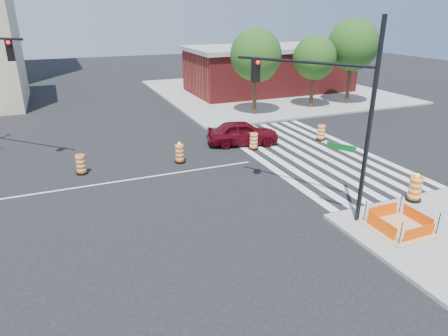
{
  "coord_description": "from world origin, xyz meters",
  "views": [
    {
      "loc": [
        -2.25,
        -18.73,
        7.85
      ],
      "look_at": [
        4.02,
        -3.6,
        1.4
      ],
      "focal_mm": 32.0,
      "sensor_mm": 36.0,
      "label": 1
    }
  ],
  "objects": [
    {
      "name": "ground",
      "position": [
        0.0,
        0.0,
        0.0
      ],
      "size": [
        120.0,
        120.0,
        0.0
      ],
      "primitive_type": "plane",
      "color": "black",
      "rests_on": "ground"
    },
    {
      "name": "sidewalk_ne",
      "position": [
        18.0,
        18.0,
        0.07
      ],
      "size": [
        22.0,
        22.0,
        0.15
      ],
      "primitive_type": "cube",
      "color": "gray",
      "rests_on": "ground"
    },
    {
      "name": "crosswalk_east",
      "position": [
        10.95,
        0.0,
        0.01
      ],
      "size": [
        6.75,
        13.5,
        0.01
      ],
      "color": "silver",
      "rests_on": "ground"
    },
    {
      "name": "lane_centerline",
      "position": [
        0.0,
        0.0,
        0.01
      ],
      "size": [
        14.0,
        0.12,
        0.01
      ],
      "primitive_type": "cube",
      "color": "silver",
      "rests_on": "ground"
    },
    {
      "name": "excavation_pit",
      "position": [
        9.0,
        -9.0,
        0.22
      ],
      "size": [
        2.2,
        2.2,
        0.9
      ],
      "color": "tan",
      "rests_on": "ground"
    },
    {
      "name": "brick_storefront",
      "position": [
        18.0,
        18.0,
        2.32
      ],
      "size": [
        16.5,
        8.5,
        4.6
      ],
      "color": "maroon",
      "rests_on": "ground"
    },
    {
      "name": "red_coupe",
      "position": [
        8.04,
        3.02,
        0.76
      ],
      "size": [
        4.74,
        2.76,
        1.52
      ],
      "primitive_type": "imported",
      "rotation": [
        0.0,
        0.0,
        1.34
      ],
      "color": "#500611",
      "rests_on": "ground"
    },
    {
      "name": "signal_pole_se",
      "position": [
        7.11,
        -6.51,
        4.68
      ],
      "size": [
        3.15,
        4.97,
        7.62
      ],
      "rotation": [
        0.0,
        0.0,
        2.13
      ],
      "color": "black",
      "rests_on": "ground"
    },
    {
      "name": "pit_drum",
      "position": [
        11.39,
        -7.4,
        0.68
      ],
      "size": [
        0.65,
        0.65,
        1.28
      ],
      "color": "black",
      "rests_on": "ground"
    },
    {
      "name": "tree_north_c",
      "position": [
        12.13,
        9.5,
        4.5
      ],
      "size": [
        3.95,
        3.95,
        6.71
      ],
      "color": "#382314",
      "rests_on": "ground"
    },
    {
      "name": "tree_north_d",
      "position": [
        17.72,
        9.8,
        4.07
      ],
      "size": [
        3.56,
        3.56,
        6.06
      ],
      "color": "#382314",
      "rests_on": "ground"
    },
    {
      "name": "tree_north_e",
      "position": [
        21.55,
        9.85,
        4.92
      ],
      "size": [
        4.31,
        4.31,
        7.33
      ],
      "color": "#382314",
      "rests_on": "ground"
    },
    {
      "name": "median_drum_2",
      "position": [
        -1.71,
        1.76,
        0.48
      ],
      "size": [
        0.6,
        0.6,
        1.02
      ],
      "color": "black",
      "rests_on": "ground"
    },
    {
      "name": "median_drum_3",
      "position": [
        3.46,
        1.43,
        0.49
      ],
      "size": [
        0.6,
        0.6,
        1.18
      ],
      "color": "black",
      "rests_on": "ground"
    },
    {
      "name": "median_drum_4",
      "position": [
        8.25,
        1.9,
        0.48
      ],
      "size": [
        0.6,
        0.6,
        1.02
      ],
      "color": "black",
      "rests_on": "ground"
    },
    {
      "name": "median_drum_5",
      "position": [
        13.12,
        1.87,
        0.48
      ],
      "size": [
        0.6,
        0.6,
        1.02
      ],
      "color": "black",
      "rests_on": "ground"
    }
  ]
}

